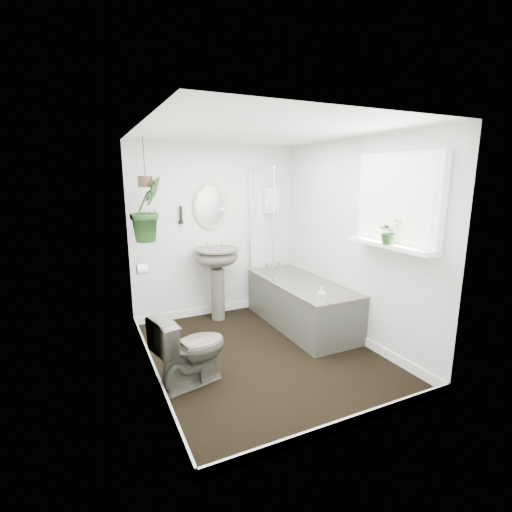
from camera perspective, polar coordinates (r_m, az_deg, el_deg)
name	(u,v)px	position (r m, az deg, el deg)	size (l,w,h in m)	color
floor	(262,354)	(4.16, 0.91, -14.82)	(2.30, 2.80, 0.02)	black
ceiling	(263,130)	(3.74, 1.04, 18.78)	(2.30, 2.80, 0.02)	white
wall_back	(216,231)	(5.07, -6.12, 3.81)	(2.30, 0.02, 2.30)	white
wall_front	(353,285)	(2.63, 14.76, -4.31)	(2.30, 0.02, 2.30)	white
wall_left	(146,260)	(3.44, -16.62, -0.58)	(0.02, 2.80, 2.30)	white
wall_right	(352,241)	(4.41, 14.61, 2.25)	(0.02, 2.80, 2.30)	white
skirting	(262,349)	(4.14, 0.92, -14.08)	(2.30, 2.80, 0.10)	white
bathtub	(301,303)	(4.81, 6.90, -7.22)	(0.72, 1.72, 0.58)	#4E4D40
bath_screen	(261,223)	(4.85, 0.77, 5.05)	(0.04, 0.72, 1.40)	silver
shower_box	(271,200)	(5.28, 2.34, 8.56)	(0.20, 0.10, 0.35)	white
oval_mirror	(210,206)	(4.96, -7.03, 7.68)	(0.46, 0.03, 0.62)	#B6AA90
wall_sconce	(181,215)	(4.85, -11.47, 6.24)	(0.04, 0.04, 0.22)	black
toilet_roll_holder	(142,269)	(4.18, -17.12, -1.94)	(0.11, 0.11, 0.11)	white
window_recess	(398,201)	(3.80, 21.00, 7.92)	(0.08, 1.00, 0.90)	white
window_sill	(389,245)	(3.80, 19.79, 1.61)	(0.18, 1.00, 0.04)	white
window_blinds	(394,201)	(3.77, 20.52, 7.92)	(0.01, 0.86, 0.76)	white
toilet	(191,348)	(3.52, -10.02, -13.83)	(0.38, 0.68, 0.69)	#4E4D40
pedestal_sink	(218,284)	(4.94, -5.92, -4.28)	(0.57, 0.49, 0.97)	#4E4D40
sill_plant	(389,231)	(3.72, 19.80, 3.58)	(0.21, 0.19, 0.24)	black
hanging_plant	(147,209)	(4.35, -16.42, 6.92)	(0.40, 0.32, 0.73)	black
soap_bottle	(321,295)	(3.94, 10.03, -5.95)	(0.08, 0.08, 0.17)	#2C2725
hanging_pot	(145,181)	(4.33, -16.66, 10.93)	(0.16, 0.16, 0.12)	#3C2C1D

